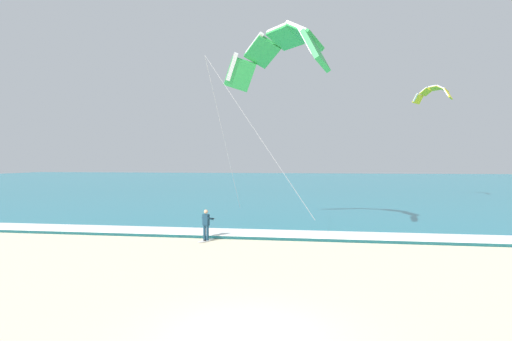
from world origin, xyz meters
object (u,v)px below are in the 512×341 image
object	(u,v)px
kite_primary	(278,50)
kite_distant	(433,92)
surfboard	(206,241)
kitesurfer	(206,223)

from	to	relation	value
kite_primary	kite_distant	size ratio (longest dim) A/B	2.66
surfboard	kitesurfer	size ratio (longest dim) A/B	0.87
kitesurfer	kite_primary	xyz separation A→B (m)	(3.53, 3.29, 9.91)
surfboard	kite_primary	size ratio (longest dim) A/B	0.13
kitesurfer	kite_distant	bearing A→B (deg)	56.03
kite_distant	surfboard	bearing A→B (deg)	-123.96
surfboard	kite_primary	bearing A→B (deg)	43.13
kite_primary	surfboard	bearing A→B (deg)	-136.87
kitesurfer	kite_primary	bearing A→B (deg)	43.04
kitesurfer	kite_distant	distance (m)	33.20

